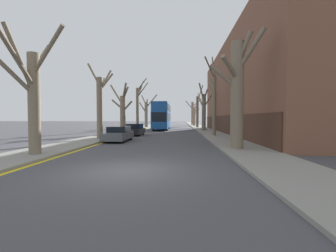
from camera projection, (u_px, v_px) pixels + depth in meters
name	position (u px, v px, depth m)	size (l,w,h in m)	color
ground_plane	(127.00, 171.00, 8.53)	(300.00, 300.00, 0.00)	#424247
sidewalk_left	(150.00, 126.00, 58.76)	(3.16, 120.00, 0.12)	gray
sidewalk_right	(196.00, 126.00, 58.07)	(3.16, 120.00, 0.12)	gray
building_facade_right	(262.00, 89.00, 29.37)	(10.08, 35.73, 11.79)	brown
kerb_line_stripe	(156.00, 126.00, 58.66)	(0.24, 120.00, 0.01)	yellow
street_tree_left_0	(33.00, 94.00, 11.63)	(3.22, 5.13, 6.50)	#7A6B56
street_tree_left_1	(100.00, 104.00, 21.06)	(2.35, 2.63, 7.17)	#7A6B56
street_tree_left_2	(122.00, 111.00, 29.84)	(3.60, 3.05, 6.67)	#7A6B56
street_tree_left_3	(138.00, 105.00, 39.90)	(2.28, 3.37, 8.75)	#7A6B56
street_tree_left_4	(146.00, 112.00, 48.75)	(4.02, 4.29, 7.17)	#7A6B56
street_tree_right_0	(237.00, 91.00, 14.03)	(3.16, 1.99, 7.25)	#7A6B56
street_tree_right_1	(214.00, 101.00, 24.91)	(1.57, 3.73, 9.21)	#7A6B56
street_tree_right_2	(204.00, 110.00, 35.93)	(2.75, 3.60, 7.55)	#7A6B56
street_tree_right_3	(198.00, 110.00, 48.03)	(1.41, 3.37, 8.93)	#7A6B56
street_tree_right_4	(195.00, 115.00, 58.85)	(1.82, 1.58, 6.87)	#7A6B56
street_tree_right_5	(193.00, 112.00, 69.74)	(4.71, 2.57, 7.75)	#7A6B56
double_decker_bus	(162.00, 115.00, 39.84)	(2.58, 11.64, 4.62)	#19519E
parked_car_0	(119.00, 134.00, 19.68)	(1.81, 4.32, 1.29)	#4C5156
parked_car_1	(135.00, 130.00, 26.49)	(1.87, 4.35, 1.37)	black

